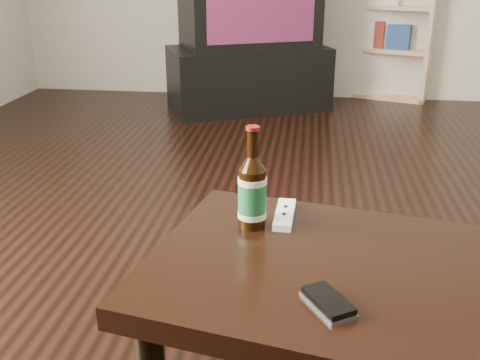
# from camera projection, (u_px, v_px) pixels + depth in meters

# --- Properties ---
(floor) EXTENTS (5.00, 6.00, 0.01)m
(floor) POSITION_uv_depth(u_px,v_px,m) (394.00, 346.00, 1.58)
(floor) COLOR black
(floor) RESTS_ON ground
(tv_stand) EXTENTS (1.20, 0.93, 0.43)m
(tv_stand) POSITION_uv_depth(u_px,v_px,m) (248.00, 78.00, 3.97)
(tv_stand) COLOR black
(tv_stand) RESTS_ON floor
(bookshelf) EXTENTS (0.79, 0.55, 1.34)m
(bookshelf) POSITION_uv_depth(u_px,v_px,m) (387.00, 2.00, 4.17)
(bookshelf) COLOR tan
(bookshelf) RESTS_ON floor
(coffee_table) EXTENTS (1.16, 0.82, 0.39)m
(coffee_table) POSITION_uv_depth(u_px,v_px,m) (390.00, 296.00, 1.20)
(coffee_table) COLOR black
(coffee_table) RESTS_ON floor
(beer_bottle) EXTENTS (0.09, 0.09, 0.26)m
(beer_bottle) POSITION_uv_depth(u_px,v_px,m) (252.00, 192.00, 1.36)
(beer_bottle) COLOR black
(beer_bottle) RESTS_ON coffee_table
(phone) EXTENTS (0.11, 0.13, 0.02)m
(phone) POSITION_uv_depth(u_px,v_px,m) (328.00, 302.00, 1.07)
(phone) COLOR #A3A3A5
(phone) RESTS_ON coffee_table
(remote) EXTENTS (0.05, 0.17, 0.02)m
(remote) POSITION_uv_depth(u_px,v_px,m) (285.00, 214.00, 1.43)
(remote) COLOR white
(remote) RESTS_ON coffee_table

